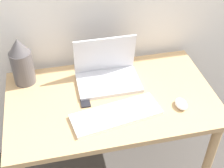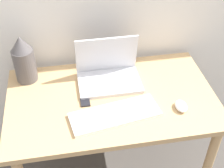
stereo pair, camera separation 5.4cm
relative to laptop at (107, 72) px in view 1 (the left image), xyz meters
The scene contains 6 objects.
desk 0.21m from the laptop, 92.72° to the right, with size 1.09×0.65×0.72m.
laptop is the anchor object (origin of this frame).
keyboard 0.29m from the laptop, 92.90° to the right, with size 0.46×0.22×0.02m.
mouse 0.43m from the laptop, 41.96° to the right, with size 0.06×0.09×0.03m.
vase 0.46m from the laptop, 168.92° to the left, with size 0.12×0.12×0.27m.
mp3_player 0.23m from the laptop, 132.08° to the right, with size 0.05×0.06×0.01m.
Camera 1 is at (-0.26, -0.86, 1.82)m, focal length 50.00 mm.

